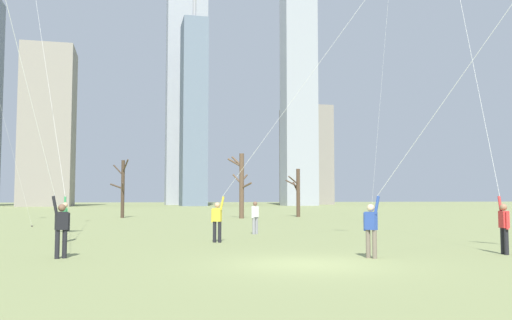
{
  "coord_description": "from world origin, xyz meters",
  "views": [
    {
      "loc": [
        -4.78,
        -14.0,
        1.81
      ],
      "look_at": [
        0.0,
        6.0,
        3.26
      ],
      "focal_mm": 37.54,
      "sensor_mm": 36.0,
      "label": 1
    }
  ],
  "objects_px": {
    "kite_flyer_far_back_yellow": "(434,133)",
    "bare_tree_left_of_center": "(122,187)",
    "bare_tree_leftmost": "(241,184)",
    "bystander_strolling_midfield": "(255,216)",
    "kite_flyer_midfield_center_purple": "(60,183)",
    "kite_flyer_midfield_right_pink": "(239,187)",
    "kite_flyer_foreground_left_orange": "(477,90)",
    "kite_flyer_foreground_right_white": "(19,58)",
    "bare_tree_right_of_center": "(297,191)"
  },
  "relations": [
    {
      "from": "kite_flyer_far_back_yellow",
      "to": "bare_tree_left_of_center",
      "type": "bearing_deg",
      "value": 103.81
    },
    {
      "from": "kite_flyer_far_back_yellow",
      "to": "bare_tree_left_of_center",
      "type": "height_order",
      "value": "kite_flyer_far_back_yellow"
    },
    {
      "from": "kite_flyer_midfield_center_purple",
      "to": "bare_tree_leftmost",
      "type": "distance_m",
      "value": 25.19
    },
    {
      "from": "kite_flyer_foreground_right_white",
      "to": "bare_tree_leftmost",
      "type": "xyz_separation_m",
      "value": [
        12.73,
        30.19,
        -2.67
      ]
    },
    {
      "from": "kite_flyer_foreground_left_orange",
      "to": "bare_tree_left_of_center",
      "type": "height_order",
      "value": "kite_flyer_foreground_left_orange"
    },
    {
      "from": "kite_flyer_midfield_right_pink",
      "to": "bare_tree_left_of_center",
      "type": "xyz_separation_m",
      "value": [
        -4.89,
        28.49,
        0.55
      ]
    },
    {
      "from": "kite_flyer_midfield_center_purple",
      "to": "bare_tree_left_of_center",
      "type": "relative_size",
      "value": 2.87
    },
    {
      "from": "bare_tree_leftmost",
      "to": "kite_flyer_midfield_center_purple",
      "type": "bearing_deg",
      "value": -119.86
    },
    {
      "from": "kite_flyer_far_back_yellow",
      "to": "bare_tree_right_of_center",
      "type": "relative_size",
      "value": 2.7
    },
    {
      "from": "kite_flyer_foreground_left_orange",
      "to": "bare_tree_right_of_center",
      "type": "xyz_separation_m",
      "value": [
        3.28,
        31.6,
        -3.34
      ]
    },
    {
      "from": "bystander_strolling_midfield",
      "to": "bare_tree_right_of_center",
      "type": "bearing_deg",
      "value": 67.15
    },
    {
      "from": "kite_flyer_midfield_center_purple",
      "to": "bystander_strolling_midfield",
      "type": "xyz_separation_m",
      "value": [
        9.03,
        1.79,
        -1.55
      ]
    },
    {
      "from": "bare_tree_leftmost",
      "to": "bystander_strolling_midfield",
      "type": "bearing_deg",
      "value": -99.93
    },
    {
      "from": "kite_flyer_foreground_left_orange",
      "to": "kite_flyer_midfield_right_pink",
      "type": "bearing_deg",
      "value": 151.53
    },
    {
      "from": "bare_tree_right_of_center",
      "to": "bare_tree_leftmost",
      "type": "xyz_separation_m",
      "value": [
        -5.95,
        -2.4,
        0.65
      ]
    },
    {
      "from": "kite_flyer_foreground_left_orange",
      "to": "bystander_strolling_midfield",
      "type": "distance_m",
      "value": 12.05
    },
    {
      "from": "bare_tree_left_of_center",
      "to": "bare_tree_right_of_center",
      "type": "bearing_deg",
      "value": -4.35
    },
    {
      "from": "kite_flyer_midfield_right_pink",
      "to": "kite_flyer_foreground_left_orange",
      "type": "height_order",
      "value": "kite_flyer_foreground_left_orange"
    },
    {
      "from": "kite_flyer_far_back_yellow",
      "to": "bare_tree_right_of_center",
      "type": "xyz_separation_m",
      "value": [
        7.24,
        35.03,
        -1.23
      ]
    },
    {
      "from": "bare_tree_left_of_center",
      "to": "kite_flyer_foreground_left_orange",
      "type": "bearing_deg",
      "value": -68.58
    },
    {
      "from": "bystander_strolling_midfield",
      "to": "kite_flyer_foreground_right_white",
      "type": "bearing_deg",
      "value": -132.27
    },
    {
      "from": "kite_flyer_far_back_yellow",
      "to": "bare_tree_left_of_center",
      "type": "relative_size",
      "value": 2.36
    },
    {
      "from": "bare_tree_right_of_center",
      "to": "bare_tree_leftmost",
      "type": "height_order",
      "value": "bare_tree_leftmost"
    },
    {
      "from": "bystander_strolling_midfield",
      "to": "bare_tree_right_of_center",
      "type": "relative_size",
      "value": 0.36
    },
    {
      "from": "kite_flyer_midfield_center_purple",
      "to": "kite_flyer_midfield_right_pink",
      "type": "distance_m",
      "value": 7.84
    },
    {
      "from": "kite_flyer_far_back_yellow",
      "to": "bare_tree_leftmost",
      "type": "bearing_deg",
      "value": 87.74
    },
    {
      "from": "kite_flyer_foreground_right_white",
      "to": "bare_tree_right_of_center",
      "type": "xyz_separation_m",
      "value": [
        18.68,
        32.6,
        -3.31
      ]
    },
    {
      "from": "kite_flyer_midfield_center_purple",
      "to": "kite_flyer_midfield_right_pink",
      "type": "height_order",
      "value": "kite_flyer_midfield_center_purple"
    },
    {
      "from": "kite_flyer_foreground_right_white",
      "to": "kite_flyer_foreground_left_orange",
      "type": "height_order",
      "value": "kite_flyer_foreground_right_white"
    },
    {
      "from": "kite_flyer_midfield_center_purple",
      "to": "bare_tree_leftmost",
      "type": "xyz_separation_m",
      "value": [
        12.54,
        21.84,
        0.59
      ]
    },
    {
      "from": "kite_flyer_foreground_left_orange",
      "to": "bystander_strolling_midfield",
      "type": "bearing_deg",
      "value": 124.09
    },
    {
      "from": "kite_flyer_foreground_left_orange",
      "to": "bare_tree_left_of_center",
      "type": "relative_size",
      "value": 4.18
    },
    {
      "from": "kite_flyer_midfield_right_pink",
      "to": "kite_flyer_foreground_right_white",
      "type": "height_order",
      "value": "kite_flyer_foreground_right_white"
    },
    {
      "from": "kite_flyer_foreground_right_white",
      "to": "kite_flyer_foreground_left_orange",
      "type": "bearing_deg",
      "value": 3.72
    },
    {
      "from": "bare_tree_right_of_center",
      "to": "bare_tree_left_of_center",
      "type": "bearing_deg",
      "value": 175.65
    },
    {
      "from": "kite_flyer_midfield_center_purple",
      "to": "kite_flyer_midfield_right_pink",
      "type": "relative_size",
      "value": 1.34
    },
    {
      "from": "kite_flyer_foreground_left_orange",
      "to": "bystander_strolling_midfield",
      "type": "height_order",
      "value": "kite_flyer_foreground_left_orange"
    },
    {
      "from": "kite_flyer_far_back_yellow",
      "to": "bare_tree_leftmost",
      "type": "xyz_separation_m",
      "value": [
        1.29,
        32.63,
        -0.58
      ]
    },
    {
      "from": "kite_flyer_foreground_right_white",
      "to": "kite_flyer_far_back_yellow",
      "type": "relative_size",
      "value": 1.82
    },
    {
      "from": "kite_flyer_midfield_center_purple",
      "to": "bare_tree_leftmost",
      "type": "bearing_deg",
      "value": 60.14
    },
    {
      "from": "kite_flyer_midfield_center_purple",
      "to": "bare_tree_right_of_center",
      "type": "bearing_deg",
      "value": 52.66
    },
    {
      "from": "kite_flyer_foreground_left_orange",
      "to": "bare_tree_leftmost",
      "type": "distance_m",
      "value": 29.44
    },
    {
      "from": "kite_flyer_foreground_left_orange",
      "to": "kite_flyer_far_back_yellow",
      "type": "distance_m",
      "value": 5.66
    },
    {
      "from": "bare_tree_right_of_center",
      "to": "kite_flyer_foreground_right_white",
      "type": "bearing_deg",
      "value": -119.81
    },
    {
      "from": "kite_flyer_foreground_right_white",
      "to": "bystander_strolling_midfield",
      "type": "distance_m",
      "value": 14.52
    },
    {
      "from": "bystander_strolling_midfield",
      "to": "bare_tree_right_of_center",
      "type": "distance_m",
      "value": 24.42
    },
    {
      "from": "kite_flyer_midfield_right_pink",
      "to": "bare_tree_right_of_center",
      "type": "distance_m",
      "value": 29.5
    },
    {
      "from": "kite_flyer_foreground_right_white",
      "to": "bystander_strolling_midfield",
      "type": "relative_size",
      "value": 13.81
    },
    {
      "from": "kite_flyer_midfield_center_purple",
      "to": "bystander_strolling_midfield",
      "type": "height_order",
      "value": "kite_flyer_midfield_center_purple"
    },
    {
      "from": "bystander_strolling_midfield",
      "to": "bare_tree_left_of_center",
      "type": "bearing_deg",
      "value": 105.78
    }
  ]
}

